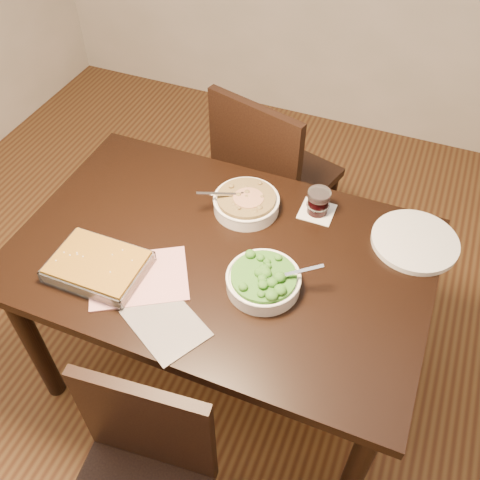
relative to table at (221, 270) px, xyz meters
The scene contains 11 objects.
ground 0.65m from the table, ahead, with size 4.00×4.00×0.00m, color #432413.
table is the anchor object (origin of this frame).
magazine_a 0.30m from the table, 134.37° to the right, with size 0.31×0.23×0.01m, color #B73454.
magazine_b 0.34m from the table, 96.57° to the right, with size 0.25×0.18×0.00m, color #27262E.
coaster 0.41m from the table, 51.71° to the left, with size 0.12×0.12×0.00m, color white.
stew_bowl 0.26m from the table, 89.25° to the left, with size 0.24×0.24×0.09m.
broccoli_bowl 0.24m from the table, 24.49° to the right, with size 0.26×0.24×0.09m.
baking_dish 0.42m from the table, 145.60° to the right, with size 0.30×0.22×0.05m.
wine_tumbler 0.42m from the table, 51.71° to the left, with size 0.08×0.08×0.09m.
dinner_plate 0.67m from the table, 25.58° to the left, with size 0.30×0.30×0.02m, color white.
chair_far 0.70m from the table, 95.53° to the left, with size 0.55×0.55×0.96m.
Camera 1 is at (0.51, -1.09, 2.10)m, focal length 40.00 mm.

